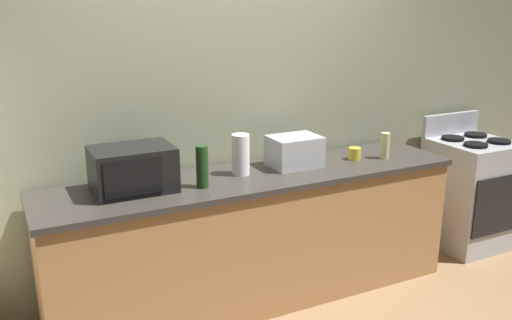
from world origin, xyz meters
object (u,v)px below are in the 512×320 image
object	(u,v)px
paper_towel_roll	(241,155)
bottle_vinegar	(385,146)
stove_range	(470,192)
toaster_oven	(294,151)
microwave	(133,169)
mug_yellow	(355,154)
bottle_wine	(202,167)

from	to	relation	value
paper_towel_roll	bottle_vinegar	world-z (taller)	paper_towel_roll
stove_range	paper_towel_roll	distance (m)	2.16
stove_range	toaster_oven	bearing A→B (deg)	177.94
microwave	mug_yellow	bearing A→B (deg)	-1.47
stove_range	toaster_oven	world-z (taller)	toaster_oven
toaster_oven	bottle_wine	bearing A→B (deg)	-169.23
stove_range	toaster_oven	distance (m)	1.76
stove_range	mug_yellow	distance (m)	1.30
stove_range	bottle_vinegar	distance (m)	1.13
paper_towel_roll	bottle_wine	size ratio (longest dim) A/B	1.03
paper_towel_roll	bottle_wine	bearing A→B (deg)	-157.94
bottle_vinegar	paper_towel_roll	bearing A→B (deg)	173.89
stove_range	bottle_wine	world-z (taller)	bottle_wine
bottle_wine	toaster_oven	bearing A→B (deg)	10.77
paper_towel_roll	mug_yellow	world-z (taller)	paper_towel_roll
toaster_oven	paper_towel_roll	distance (m)	0.41
microwave	bottle_wine	xyz separation A→B (m)	(0.39, -0.13, -0.00)
toaster_oven	paper_towel_roll	size ratio (longest dim) A/B	1.26
stove_range	bottle_wine	bearing A→B (deg)	-178.12
microwave	paper_towel_roll	distance (m)	0.71
toaster_oven	bottle_wine	distance (m)	0.74
stove_range	mug_yellow	bearing A→B (deg)	179.67
microwave	toaster_oven	xyz separation A→B (m)	(1.13, 0.01, -0.03)
stove_range	paper_towel_roll	world-z (taller)	paper_towel_roll
toaster_oven	bottle_vinegar	xyz separation A→B (m)	(0.68, -0.13, -0.01)
bottle_wine	mug_yellow	world-z (taller)	bottle_wine
bottle_vinegar	bottle_wine	bearing A→B (deg)	-179.52
bottle_vinegar	bottle_wine	distance (m)	1.41
toaster_oven	bottle_vinegar	distance (m)	0.69
bottle_vinegar	mug_yellow	world-z (taller)	bottle_vinegar
paper_towel_roll	bottle_vinegar	size ratio (longest dim) A/B	1.42
toaster_oven	paper_towel_roll	world-z (taller)	paper_towel_roll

